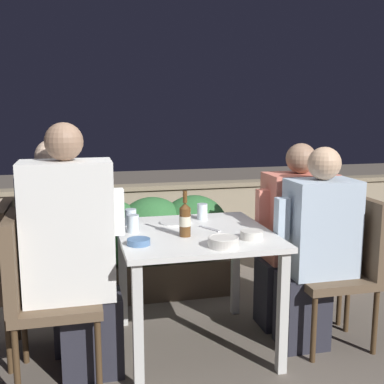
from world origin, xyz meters
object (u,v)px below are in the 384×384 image
at_px(chair_left_near, 36,284).
at_px(person_navy_jumper, 63,248).
at_px(chair_right_near, 346,258).
at_px(chair_right_far, 321,244).
at_px(chair_left_far, 26,266).
at_px(person_blue_shirt, 315,248).
at_px(person_white_polo, 75,254).
at_px(potted_plant, 332,234).
at_px(beer_bottle, 185,219).
at_px(person_coral_top, 293,236).

height_order(chair_left_near, person_navy_jumper, person_navy_jumper).
distance_m(chair_right_near, chair_right_far, 0.29).
xyz_separation_m(chair_left_far, person_navy_jumper, (0.20, -0.00, 0.10)).
relative_size(chair_right_near, person_blue_shirt, 0.75).
bearing_deg(chair_right_far, person_navy_jumper, -179.53).
xyz_separation_m(person_white_polo, potted_plant, (1.98, 0.88, -0.25)).
bearing_deg(chair_right_near, potted_plant, 64.73).
height_order(chair_right_near, chair_right_far, same).
bearing_deg(chair_left_far, person_blue_shirt, -9.64).
xyz_separation_m(chair_left_near, beer_bottle, (0.80, 0.07, 0.28)).
xyz_separation_m(chair_left_near, chair_right_near, (1.77, 0.02, 0.00)).
relative_size(person_white_polo, person_blue_shirt, 1.12).
distance_m(chair_left_far, person_navy_jumper, 0.22).
distance_m(person_white_polo, chair_right_near, 1.58).
xyz_separation_m(chair_left_near, chair_left_far, (-0.07, 0.29, 0.00)).
height_order(chair_right_far, person_coral_top, person_coral_top).
bearing_deg(beer_bottle, person_navy_jumper, 161.41).
height_order(person_coral_top, beer_bottle, person_coral_top).
bearing_deg(chair_right_near, chair_right_far, 90.27).
xyz_separation_m(chair_left_far, person_coral_top, (1.64, 0.01, 0.07)).
distance_m(chair_left_near, person_coral_top, 1.60).
bearing_deg(potted_plant, beer_bottle, -149.57).
distance_m(chair_left_near, person_white_polo, 0.25).
bearing_deg(person_blue_shirt, chair_left_far, 170.36).
bearing_deg(chair_left_near, person_coral_top, 11.14).
relative_size(chair_left_far, person_navy_jumper, 0.72).
xyz_separation_m(person_blue_shirt, potted_plant, (0.61, 0.87, -0.18)).
distance_m(chair_right_near, person_coral_top, 0.36).
height_order(chair_left_far, beer_bottle, beer_bottle).
height_order(person_blue_shirt, chair_right_far, person_blue_shirt).
bearing_deg(person_navy_jumper, person_coral_top, 0.54).
distance_m(chair_right_far, potted_plant, 0.71).
height_order(chair_right_near, person_blue_shirt, person_blue_shirt).
bearing_deg(person_blue_shirt, person_white_polo, -179.31).
relative_size(chair_left_far, chair_right_near, 1.00).
relative_size(chair_left_near, person_coral_top, 0.75).
relative_size(person_navy_jumper, beer_bottle, 4.86).
relative_size(person_navy_jumper, potted_plant, 1.83).
xyz_separation_m(chair_right_near, person_blue_shirt, (-0.20, 0.00, 0.07)).
height_order(chair_right_near, beer_bottle, beer_bottle).
bearing_deg(beer_bottle, potted_plant, 30.43).
height_order(person_white_polo, potted_plant, person_white_polo).
height_order(chair_left_near, person_blue_shirt, person_blue_shirt).
relative_size(person_coral_top, potted_plant, 1.76).
xyz_separation_m(chair_left_near, potted_plant, (2.18, 0.88, -0.11)).
bearing_deg(person_white_polo, person_coral_top, 12.72).
bearing_deg(person_coral_top, person_navy_jumper, -179.46).
distance_m(person_blue_shirt, chair_right_far, 0.36).
distance_m(chair_left_near, person_blue_shirt, 1.57).
bearing_deg(chair_left_near, chair_left_far, 103.67).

